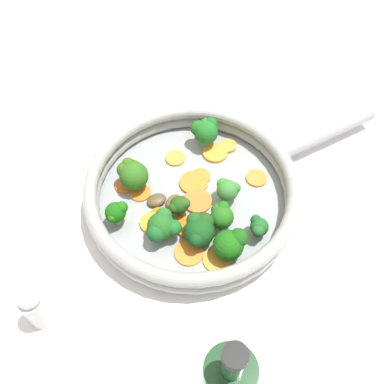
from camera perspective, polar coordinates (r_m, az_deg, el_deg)
name	(u,v)px	position (r m, az deg, el deg)	size (l,w,h in m)	color
ground_plane	(192,203)	(0.74, 0.00, -1.36)	(4.00, 4.00, 0.00)	white
skillet	(192,200)	(0.74, 0.00, -1.02)	(0.32, 0.32, 0.02)	#939699
skillet_rim_wall	(192,190)	(0.71, 0.00, 0.32)	(0.34, 0.34, 0.04)	#999995
skillet_handle	(324,133)	(0.83, 16.39, 7.15)	(0.03, 0.03, 0.21)	#999B9E
skillet_rivet_left	(281,176)	(0.76, 11.17, 2.06)	(0.01, 0.01, 0.01)	#909B9D
skillet_rivet_right	(257,147)	(0.80, 8.29, 5.64)	(0.01, 0.01, 0.01)	#949496
carrot_slice_0	(175,158)	(0.78, -2.13, 4.33)	(0.03, 0.03, 0.00)	orange
carrot_slice_1	(152,223)	(0.70, -5.13, -3.92)	(0.04, 0.04, 0.01)	orange
carrot_slice_2	(189,253)	(0.68, -0.39, -7.71)	(0.04, 0.04, 0.00)	orange
carrot_slice_3	(228,146)	(0.79, 4.59, 5.85)	(0.03, 0.03, 0.01)	orange
carrot_slice_4	(198,201)	(0.72, 0.73, -1.17)	(0.05, 0.05, 0.01)	orange
carrot_slice_5	(257,178)	(0.76, 8.20, 1.76)	(0.04, 0.04, 0.00)	orange
carrot_slice_6	(217,260)	(0.67, 3.13, -8.61)	(0.04, 0.04, 0.00)	orange
carrot_slice_7	(186,226)	(0.70, -0.78, -4.35)	(0.04, 0.04, 0.01)	orange
carrot_slice_8	(160,218)	(0.71, -4.07, -3.30)	(0.04, 0.04, 0.00)	orange
carrot_slice_9	(215,153)	(0.78, 2.96, 5.03)	(0.04, 0.04, 0.01)	orange
carrot_slice_10	(194,183)	(0.74, 0.20, 1.18)	(0.05, 0.05, 0.01)	orange
carrot_slice_11	(201,177)	(0.75, 1.09, 1.98)	(0.03, 0.03, 0.00)	orange
carrot_slice_12	(140,193)	(0.74, -6.58, -0.09)	(0.03, 0.03, 0.00)	orange
carrot_slice_13	(124,186)	(0.75, -8.62, 0.77)	(0.03, 0.03, 0.00)	orange
broccoli_floret_0	(116,212)	(0.69, -9.60, -2.57)	(0.04, 0.03, 0.05)	#83B56D
broccoli_floret_1	(205,130)	(0.77, 1.70, 7.84)	(0.05, 0.05, 0.05)	#6FA358
broccoli_floret_2	(258,227)	(0.68, 8.43, -4.48)	(0.03, 0.03, 0.04)	#6F9254
broccoli_floret_3	(231,244)	(0.66, 4.95, -6.56)	(0.05, 0.05, 0.05)	#8AA563
broccoli_floret_4	(227,190)	(0.71, 4.52, 0.28)	(0.04, 0.04, 0.05)	#7BAE66
broccoli_floret_5	(132,173)	(0.73, -7.58, 2.37)	(0.05, 0.05, 0.05)	#85AB5E
broccoli_floret_6	(199,230)	(0.67, 0.94, -4.82)	(0.06, 0.05, 0.05)	#678D4A
broccoli_floret_7	(162,226)	(0.67, -3.87, -4.34)	(0.06, 0.05, 0.05)	#89B56D
broccoli_floret_8	(179,205)	(0.69, -1.62, -1.72)	(0.03, 0.03, 0.04)	#7B9A51
broccoli_floret_9	(222,215)	(0.68, 3.78, -2.96)	(0.04, 0.04, 0.04)	#82AF60
mushroom_piece_0	(174,202)	(0.72, -2.35, -1.24)	(0.03, 0.02, 0.01)	brown
mushroom_piece_1	(157,200)	(0.72, -4.51, -1.02)	(0.03, 0.02, 0.01)	brown
salt_shaker	(35,306)	(0.65, -19.33, -13.49)	(0.03, 0.03, 0.09)	silver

